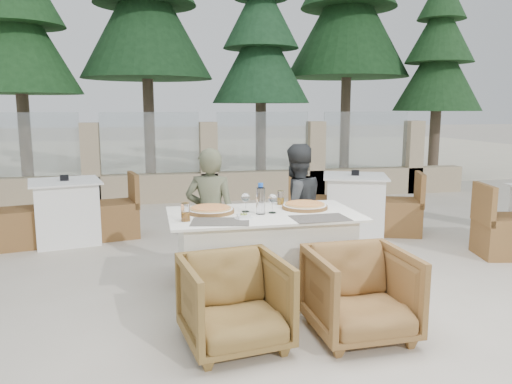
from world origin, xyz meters
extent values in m
plane|color=beige|center=(0.00, 0.00, 0.00)|extent=(80.00, 80.00, 0.00)
cube|color=#F5E9C8|center=(0.00, 14.00, 0.01)|extent=(30.00, 16.00, 0.01)
cone|color=#204C22|center=(-3.50, 7.00, 2.75)|extent=(2.42, 2.42, 5.50)
cone|color=#1B401F|center=(-1.00, 7.50, 3.25)|extent=(2.86, 2.86, 6.50)
cone|color=#1F4A28|center=(1.50, 7.20, 2.50)|extent=(2.20, 2.20, 5.00)
cone|color=#1B411D|center=(3.80, 7.80, 3.40)|extent=(2.99, 2.99, 6.80)
cone|color=#204721|center=(5.50, 6.50, 2.25)|extent=(1.98, 1.98, 4.50)
cube|color=#555149|center=(-0.51, -0.26, 0.77)|extent=(0.50, 0.39, 0.00)
cube|color=#514B46|center=(0.29, -0.30, 0.77)|extent=(0.46, 0.31, 0.00)
cylinder|color=#D24E1C|center=(-0.55, 0.10, 0.80)|extent=(0.46, 0.46, 0.05)
cylinder|color=#D8591D|center=(0.29, 0.10, 0.80)|extent=(0.44, 0.44, 0.05)
cylinder|color=silver|center=(-0.14, -0.04, 0.90)|extent=(0.08, 0.08, 0.26)
cylinder|color=#C6751C|center=(-0.78, -0.17, 0.84)|extent=(0.09, 0.09, 0.14)
cylinder|color=#C4861B|center=(0.13, 0.32, 0.83)|extent=(0.08, 0.08, 0.13)
imported|color=brown|center=(-0.39, 0.64, 0.28)|extent=(0.60, 0.62, 0.56)
imported|color=olive|center=(0.50, 0.91, 0.31)|extent=(0.77, 0.79, 0.61)
imported|color=olive|center=(-0.50, -0.80, 0.32)|extent=(0.78, 0.79, 0.64)
imported|color=brown|center=(0.42, -0.84, 0.33)|extent=(0.71, 0.73, 0.65)
imported|color=#555941|center=(-0.50, 0.51, 0.65)|extent=(0.54, 0.44, 1.29)
imported|color=#333638|center=(0.38, 0.68, 0.65)|extent=(0.74, 0.65, 1.30)
camera|label=1|loc=(-1.05, -4.03, 1.65)|focal=35.00mm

